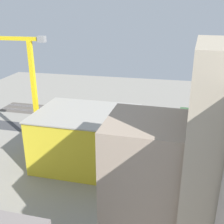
{
  "coord_description": "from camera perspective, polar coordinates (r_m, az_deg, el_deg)",
  "views": [
    {
      "loc": [
        -23.94,
        100.41,
        49.05
      ],
      "look_at": [
        -1.57,
        0.2,
        9.88
      ],
      "focal_mm": 44.37,
      "sensor_mm": 36.0,
      "label": 1
    }
  ],
  "objects": [
    {
      "name": "platform_canopy_near",
      "position": [
        121.17,
        4.35,
        -0.85
      ],
      "size": [
        66.29,
        6.21,
        4.56
      ],
      "color": "#A82D23",
      "rests_on": "ground"
    },
    {
      "name": "street_tree_0",
      "position": [
        104.66,
        2.16,
        -3.91
      ],
      "size": [
        4.51,
        4.51,
        7.46
      ],
      "color": "brown",
      "rests_on": "ground"
    },
    {
      "name": "parked_car_0",
      "position": [
        112.46,
        12.57,
        -5.08
      ],
      "size": [
        4.29,
        1.99,
        1.73
      ],
      "color": "black",
      "rests_on": "ground"
    },
    {
      "name": "locomotive",
      "position": [
        132.19,
        7.17,
        -0.23
      ],
      "size": [
        14.09,
        3.03,
        5.08
      ],
      "color": "black",
      "rests_on": "ground"
    },
    {
      "name": "street_tree_2",
      "position": [
        104.48,
        20.27,
        -5.48
      ],
      "size": [
        6.29,
        6.29,
        8.11
      ],
      "color": "brown",
      "rests_on": "ground"
    },
    {
      "name": "street_tree_3",
      "position": [
        104.07,
        8.03,
        -4.56
      ],
      "size": [
        5.83,
        5.83,
        7.64
      ],
      "color": "brown",
      "rests_on": "ground"
    },
    {
      "name": "construction_roof_slab",
      "position": [
        87.4,
        -5.4,
        -0.26
      ],
      "size": [
        32.53,
        25.17,
        0.4
      ],
      "primitive_type": "cube",
      "rotation": [
        0.0,
        0.0,
        -0.02
      ],
      "color": "#ADA89E",
      "rests_on": "construction_building"
    },
    {
      "name": "construction_building",
      "position": [
        90.99,
        -5.21,
        -5.51
      ],
      "size": [
        31.92,
        24.56,
        17.47
      ],
      "primitive_type": "cube",
      "rotation": [
        0.0,
        0.0,
        -0.02
      ],
      "color": "yellow",
      "rests_on": "ground"
    },
    {
      "name": "box_truck_1",
      "position": [
        106.8,
        4.5,
        -5.57
      ],
      "size": [
        9.71,
        3.32,
        3.19
      ],
      "color": "black",
      "rests_on": "ground"
    },
    {
      "name": "box_truck_0",
      "position": [
        109.26,
        -2.08,
        -4.8
      ],
      "size": [
        10.02,
        2.56,
        3.51
      ],
      "color": "black",
      "rests_on": "ground"
    },
    {
      "name": "box_truck_2",
      "position": [
        109.58,
        -2.13,
        -4.81
      ],
      "size": [
        8.53,
        2.71,
        3.21
      ],
      "color": "black",
      "rests_on": "ground"
    },
    {
      "name": "traffic_light",
      "position": [
        112.52,
        5.99,
        -2.69
      ],
      "size": [
        0.5,
        0.36,
        6.42
      ],
      "color": "#333333",
      "rests_on": "ground"
    },
    {
      "name": "tower_crane",
      "position": [
        100.01,
        -16.85,
        5.31
      ],
      "size": [
        26.74,
        3.6,
        40.33
      ],
      "color": "gray",
      "rests_on": "ground"
    },
    {
      "name": "rail_bed",
      "position": [
        131.86,
        1.21,
        -0.96
      ],
      "size": [
        121.54,
        16.4,
        0.01
      ],
      "primitive_type": "cube",
      "rotation": [
        0.0,
        0.0,
        -0.02
      ],
      "color": "#5B544C",
      "rests_on": "ground"
    },
    {
      "name": "passenger_coach",
      "position": [
        132.0,
        17.64,
        -0.52
      ],
      "size": [
        18.49,
        3.57,
        5.94
      ],
      "color": "black",
      "rests_on": "ground"
    },
    {
      "name": "parked_car_2",
      "position": [
        112.76,
        5.79,
        -4.62
      ],
      "size": [
        4.03,
        1.75,
        1.56
      ],
      "color": "black",
      "rests_on": "ground"
    },
    {
      "name": "parked_car_3",
      "position": [
        114.08,
        3.07,
        -4.21
      ],
      "size": [
        4.42,
        1.95,
        1.64
      ],
      "color": "black",
      "rests_on": "ground"
    },
    {
      "name": "street_tree_1",
      "position": [
        103.66,
        21.19,
        -5.64
      ],
      "size": [
        5.86,
        5.86,
        8.19
      ],
      "color": "brown",
      "rests_on": "ground"
    },
    {
      "name": "street_asphalt",
      "position": [
        112.35,
        -1.01,
        -5.0
      ],
      "size": [
        121.44,
        11.44,
        0.01
      ],
      "primitive_type": "cube",
      "rotation": [
        0.0,
        0.0,
        -0.02
      ],
      "color": "#424244",
      "rests_on": "ground"
    },
    {
      "name": "freight_coach_far",
      "position": [
        132.61,
        -6.73,
        0.43
      ],
      "size": [
        17.69,
        3.49,
        5.82
      ],
      "color": "black",
      "rests_on": "ground"
    },
    {
      "name": "track_rails",
      "position": [
        131.79,
        1.21,
        -0.89
      ],
      "size": [
        121.26,
        9.96,
        0.12
      ],
      "color": "#9E9EA8",
      "rests_on": "ground"
    },
    {
      "name": "parked_car_1",
      "position": [
        112.48,
        8.82,
        -4.8
      ],
      "size": [
        4.06,
        1.89,
        1.73
      ],
      "color": "black",
      "rests_on": "ground"
    },
    {
      "name": "platform_canopy_far",
      "position": [
        130.43,
        -0.61,
        0.73
      ],
      "size": [
        54.53,
        5.55,
        4.32
      ],
      "color": "#B73328",
      "rests_on": "ground"
    },
    {
      "name": "ground_plane",
      "position": [
        114.29,
        -0.75,
        -4.53
      ],
      "size": [
        194.06,
        194.06,
        0.0
      ],
      "primitive_type": "plane",
      "color": "gray",
      "rests_on": "ground"
    }
  ]
}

